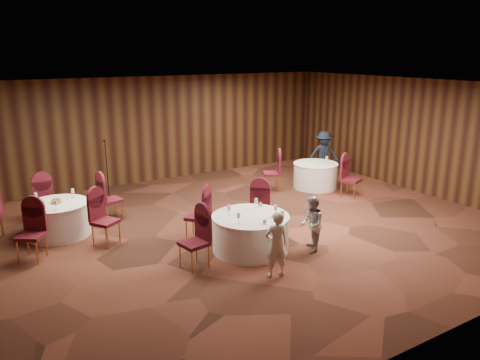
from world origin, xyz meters
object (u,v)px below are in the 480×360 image
table_right (315,175)px  woman_a (276,244)px  woman_b (312,224)px  mic_stand (108,182)px  table_left (58,219)px  man_c (324,154)px  table_main (250,233)px

table_right → woman_a: woman_a is taller
woman_a → woman_b: woman_a is taller
mic_stand → woman_b: (2.49, -5.58, 0.09)m
table_left → table_right: size_ratio=1.05×
woman_a → table_right: bearing=-125.3°
mic_stand → woman_a: (1.24, -6.11, 0.13)m
mic_stand → man_c: (6.52, -1.33, 0.27)m
mic_stand → man_c: size_ratio=1.10×
mic_stand → man_c: 6.66m
table_right → man_c: man_c is taller
table_right → woman_b: bearing=-131.3°
table_main → table_right: (4.09, 2.82, -0.00)m
man_c → table_main: bearing=-110.9°
mic_stand → table_right: bearing=-20.7°
table_right → mic_stand: mic_stand is taller
table_left → woman_a: woman_a is taller
table_right → woman_a: (-4.31, -4.01, 0.24)m
table_left → table_right: same height
man_c → table_right: bearing=-107.9°
woman_b → table_right: bearing=170.4°
woman_b → man_c: (4.04, 4.25, 0.17)m
table_main → mic_stand: (-1.46, 4.91, 0.11)m
woman_b → man_c: 5.86m
table_main → table_left: bearing=137.6°
table_left → woman_a: bearing=-54.2°
table_left → man_c: man_c is taller
table_main → table_right: size_ratio=1.20×
table_left → woman_b: bearing=-40.3°
woman_a → mic_stand: bearing=-66.7°
table_right → mic_stand: bearing=159.3°
table_main → woman_a: size_ratio=1.27×
woman_a → table_main: bearing=-88.7°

